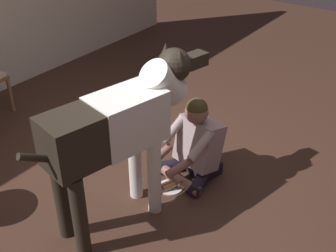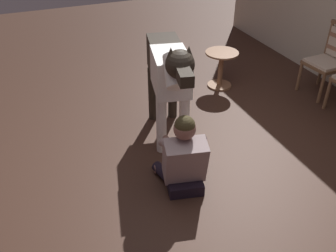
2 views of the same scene
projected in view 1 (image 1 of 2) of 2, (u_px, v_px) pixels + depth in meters
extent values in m
plane|color=#40281E|center=(144.00, 180.00, 4.03)|extent=(12.83, 12.83, 0.00)
cylinder|color=brown|center=(11.00, 95.00, 5.04)|extent=(0.04, 0.04, 0.42)
cube|color=black|center=(201.00, 165.00, 4.13)|extent=(0.31, 0.38, 0.12)
cylinder|color=black|center=(201.00, 179.00, 3.93)|extent=(0.41, 0.19, 0.11)
cylinder|color=#86594D|center=(184.00, 183.00, 3.90)|extent=(0.14, 0.37, 0.09)
cylinder|color=black|center=(178.00, 164.00, 4.13)|extent=(0.38, 0.33, 0.11)
cylinder|color=#86594D|center=(171.00, 174.00, 4.00)|extent=(0.19, 0.37, 0.09)
cube|color=gray|center=(199.00, 142.00, 3.95)|extent=(0.38, 0.46, 0.48)
cylinder|color=gray|center=(201.00, 146.00, 3.69)|extent=(0.30, 0.14, 0.24)
cylinder|color=#86594D|center=(180.00, 168.00, 3.70)|extent=(0.28, 0.16, 0.12)
cylinder|color=gray|center=(174.00, 130.00, 3.92)|extent=(0.30, 0.14, 0.24)
cylinder|color=#86594D|center=(161.00, 155.00, 3.85)|extent=(0.27, 0.09, 0.12)
sphere|color=#86594D|center=(197.00, 112.00, 3.76)|extent=(0.21, 0.21, 0.21)
sphere|color=#3E361E|center=(197.00, 108.00, 3.74)|extent=(0.19, 0.19, 0.19)
cylinder|color=white|center=(135.00, 163.00, 3.67)|extent=(0.11, 0.11, 0.70)
cylinder|color=white|center=(154.00, 177.00, 3.51)|extent=(0.11, 0.11, 0.70)
cylinder|color=black|center=(62.00, 200.00, 3.27)|extent=(0.11, 0.11, 0.70)
cylinder|color=black|center=(80.00, 217.00, 3.11)|extent=(0.11, 0.11, 0.70)
cube|color=white|center=(127.00, 119.00, 3.22)|extent=(0.62, 0.47, 0.41)
cube|color=black|center=(78.00, 139.00, 2.97)|extent=(0.54, 0.44, 0.38)
cylinder|color=white|center=(164.00, 83.00, 3.33)|extent=(0.44, 0.33, 0.40)
sphere|color=black|center=(174.00, 65.00, 3.33)|extent=(0.27, 0.27, 0.27)
cube|color=black|center=(195.00, 60.00, 3.47)|extent=(0.22, 0.16, 0.11)
cone|color=black|center=(166.00, 50.00, 3.32)|extent=(0.11, 0.11, 0.12)
cone|color=black|center=(180.00, 56.00, 3.22)|extent=(0.11, 0.11, 0.12)
cylinder|color=black|center=(44.00, 159.00, 2.85)|extent=(0.36, 0.13, 0.24)
cylinder|color=silver|center=(170.00, 187.00, 3.93)|extent=(0.23, 0.23, 0.01)
cylinder|color=tan|center=(172.00, 186.00, 3.90)|extent=(0.18, 0.11, 0.05)
cylinder|color=tan|center=(169.00, 183.00, 3.93)|extent=(0.18, 0.11, 0.05)
cylinder|color=#A73F25|center=(170.00, 184.00, 3.91)|extent=(0.18, 0.10, 0.04)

